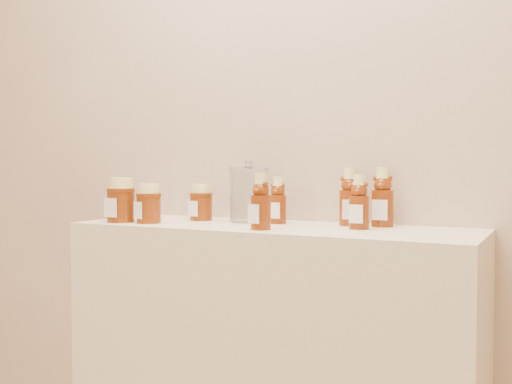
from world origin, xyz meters
The scene contains 11 objects.
wall_back centered at (0.00, 1.75, 1.35)m, with size 3.50×0.02×2.70m, color tan.
display_table centered at (0.00, 1.55, 0.45)m, with size 1.20×0.40×0.90m, color beige.
bear_bottle_back_left centered at (-0.01, 1.62, 0.98)m, with size 0.06×0.06×0.16m, color #591D07, non-canonical shape.
bear_bottle_back_mid centered at (0.21, 1.66, 1.00)m, with size 0.07×0.07×0.19m, color #591D07, non-canonical shape.
bear_bottle_back_right centered at (0.30, 1.68, 1.00)m, with size 0.07×0.07×0.20m, color #591D07, non-canonical shape.
bear_bottle_front_left centered at (0.03, 1.43, 0.99)m, with size 0.06×0.06×0.18m, color #591D07, non-canonical shape.
bear_bottle_front_right centered at (0.26, 1.57, 0.99)m, with size 0.06×0.06×0.17m, color #591D07, non-canonical shape.
honey_jar_left centered at (-0.47, 1.43, 0.97)m, with size 0.09×0.09×0.14m, color #591D07, non-canonical shape.
honey_jar_back centered at (-0.28, 1.61, 0.96)m, with size 0.08×0.08×0.12m, color #591D07, non-canonical shape.
honey_jar_front centered at (-0.37, 1.45, 0.96)m, with size 0.08×0.08×0.12m, color #591D07, non-canonical shape.
glass_canister centered at (-0.11, 1.63, 0.99)m, with size 0.12×0.12×0.19m, color white, non-canonical shape.
Camera 1 is at (0.75, 0.05, 1.06)m, focal length 40.00 mm.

